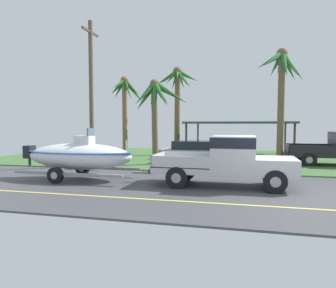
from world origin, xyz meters
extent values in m
cube|color=#424247|center=(0.00, 0.00, -0.03)|extent=(36.00, 8.00, 0.06)
cube|color=#3D6633|center=(0.00, 11.00, 0.00)|extent=(36.00, 14.00, 0.11)
cube|color=#DBCC4C|center=(0.00, -1.80, 0.00)|extent=(34.20, 0.12, 0.01)
cube|color=silver|center=(-1.82, 0.99, 0.63)|extent=(5.23, 2.00, 0.22)
cube|color=silver|center=(0.06, 0.99, 0.93)|extent=(1.46, 2.00, 0.38)
cube|color=silver|center=(-1.45, 0.99, 1.33)|extent=(1.57, 2.00, 1.18)
cube|color=black|center=(-1.45, 0.99, 1.69)|extent=(1.59, 2.02, 0.38)
cube|color=gray|center=(-3.34, 0.99, 0.76)|extent=(2.20, 2.00, 0.04)
cube|color=silver|center=(-3.34, 1.95, 0.96)|extent=(2.20, 0.08, 0.45)
cube|color=silver|center=(-3.34, 0.03, 0.96)|extent=(2.20, 0.08, 0.45)
cube|color=silver|center=(-4.39, 0.99, 0.96)|extent=(0.08, 2.00, 0.45)
cube|color=#333338|center=(-4.49, 0.99, 0.57)|extent=(0.12, 1.80, 0.16)
sphere|color=#B2B2B7|center=(-4.61, 0.99, 0.62)|extent=(0.10, 0.10, 0.10)
cylinder|color=black|center=(-0.01, 1.88, 0.40)|extent=(0.80, 0.28, 0.80)
cylinder|color=#9E9EA3|center=(-0.01, 1.88, 0.40)|extent=(0.36, 0.29, 0.36)
cylinder|color=black|center=(-0.01, 0.11, 0.40)|extent=(0.80, 0.28, 0.80)
cylinder|color=#9E9EA3|center=(-0.01, 0.11, 0.40)|extent=(0.36, 0.29, 0.36)
cylinder|color=black|center=(-3.44, 1.88, 0.40)|extent=(0.80, 0.28, 0.80)
cylinder|color=#9E9EA3|center=(-3.44, 1.88, 0.40)|extent=(0.36, 0.29, 0.36)
cylinder|color=black|center=(-3.44, 0.11, 0.40)|extent=(0.80, 0.28, 0.80)
cylinder|color=#9E9EA3|center=(-3.44, 0.11, 0.40)|extent=(0.36, 0.29, 0.36)
cube|color=gray|center=(-5.06, 0.99, 0.38)|extent=(0.90, 0.10, 0.08)
cube|color=gray|center=(-7.88, 2.01, 0.38)|extent=(4.74, 0.12, 0.10)
cube|color=gray|center=(-7.88, -0.02, 0.38)|extent=(4.74, 0.12, 0.10)
cylinder|color=black|center=(-8.36, 2.07, 0.32)|extent=(0.64, 0.22, 0.64)
cylinder|color=#9E9EA3|center=(-8.36, 2.07, 0.32)|extent=(0.29, 0.23, 0.29)
cylinder|color=black|center=(-8.36, -0.08, 0.32)|extent=(0.64, 0.22, 0.64)
cylinder|color=#9E9EA3|center=(-8.36, -0.08, 0.32)|extent=(0.29, 0.23, 0.29)
ellipsoid|color=silver|center=(-7.88, 0.99, 0.99)|extent=(4.71, 1.92, 1.11)
ellipsoid|color=#1E4CA5|center=(-7.88, 0.99, 1.18)|extent=(4.80, 1.96, 0.12)
cube|color=silver|center=(-7.65, 0.99, 1.53)|extent=(0.70, 0.60, 0.65)
cube|color=slate|center=(-7.35, 0.99, 2.01)|extent=(0.06, 0.56, 0.36)
cube|color=black|center=(-10.36, 0.99, 1.13)|extent=(0.36, 0.44, 0.56)
cylinder|color=#4C4C51|center=(-10.36, 0.99, 0.82)|extent=(0.12, 0.12, 0.61)
cylinder|color=silver|center=(-5.77, 0.99, 1.46)|extent=(0.04, 0.04, 0.50)
cube|color=black|center=(2.45, 8.44, 0.76)|extent=(2.40, 1.99, 0.04)
cube|color=black|center=(2.45, 9.40, 0.96)|extent=(2.40, 0.08, 0.45)
cube|color=black|center=(2.45, 7.49, 0.96)|extent=(2.40, 0.08, 0.45)
cube|color=black|center=(1.29, 8.44, 0.96)|extent=(0.08, 1.99, 0.45)
cube|color=#333338|center=(1.19, 8.44, 0.57)|extent=(0.12, 1.79, 0.16)
sphere|color=#B2B2B7|center=(1.07, 8.44, 0.62)|extent=(0.10, 0.10, 0.10)
cylinder|color=black|center=(2.33, 9.33, 0.40)|extent=(0.80, 0.28, 0.80)
cylinder|color=#9E9EA3|center=(2.33, 9.33, 0.40)|extent=(0.36, 0.29, 0.36)
cylinder|color=black|center=(2.33, 7.56, 0.40)|extent=(0.80, 0.28, 0.80)
cylinder|color=#9E9EA3|center=(2.33, 7.56, 0.40)|extent=(0.36, 0.29, 0.36)
cube|color=#99999E|center=(-3.74, 7.40, 0.53)|extent=(4.43, 1.81, 0.70)
cube|color=black|center=(-3.96, 7.40, 1.13)|extent=(2.48, 1.67, 0.50)
cylinder|color=black|center=(-2.24, 8.22, 0.33)|extent=(0.66, 0.22, 0.66)
cylinder|color=#9E9EA3|center=(-2.24, 8.22, 0.33)|extent=(0.30, 0.23, 0.30)
cylinder|color=black|center=(-2.24, 6.58, 0.33)|extent=(0.66, 0.22, 0.66)
cylinder|color=#9E9EA3|center=(-2.24, 6.58, 0.33)|extent=(0.30, 0.23, 0.30)
cylinder|color=black|center=(-5.25, 8.22, 0.33)|extent=(0.66, 0.22, 0.66)
cylinder|color=#9E9EA3|center=(-5.25, 8.22, 0.33)|extent=(0.30, 0.23, 0.30)
cylinder|color=black|center=(-5.25, 6.58, 0.33)|extent=(0.66, 0.22, 0.66)
cylinder|color=#9E9EA3|center=(-5.25, 6.58, 0.33)|extent=(0.30, 0.23, 0.30)
cylinder|color=#4C4238|center=(1.89, 15.32, 1.20)|extent=(0.14, 0.14, 2.39)
cylinder|color=#4C4238|center=(1.89, 10.10, 1.20)|extent=(0.14, 0.14, 2.39)
cylinder|color=#4C4238|center=(-5.01, 15.32, 1.20)|extent=(0.14, 0.14, 2.39)
cylinder|color=#4C4238|center=(-5.01, 10.10, 1.20)|extent=(0.14, 0.14, 2.39)
cube|color=#2D5647|center=(-1.56, 12.71, 2.46)|extent=(7.40, 5.72, 0.14)
cylinder|color=brown|center=(0.83, 7.84, 3.15)|extent=(0.37, 0.70, 6.30)
cone|color=#2D6B2D|center=(1.40, 7.81, 5.52)|extent=(1.42, 0.40, 1.75)
cone|color=#2D6B2D|center=(1.26, 8.42, 5.61)|extent=(1.33, 1.60, 1.65)
cone|color=#2D6B2D|center=(0.78, 8.46, 5.82)|extent=(0.47, 1.48, 1.22)
cone|color=#2D6B2D|center=(0.55, 8.17, 5.72)|extent=(0.97, 1.06, 1.34)
cone|color=#2D6B2D|center=(0.15, 7.98, 5.92)|extent=(1.56, 0.60, 1.02)
cone|color=#2D6B2D|center=(0.32, 7.12, 5.85)|extent=(1.45, 1.82, 1.25)
cone|color=#2D6B2D|center=(0.92, 7.27, 5.59)|extent=(0.66, 1.54, 1.68)
cone|color=#2D6B2D|center=(1.21, 7.46, 5.61)|extent=(1.27, 1.28, 1.62)
sphere|color=brown|center=(0.83, 7.84, 6.29)|extent=(0.59, 0.59, 0.59)
cylinder|color=brown|center=(-9.82, 11.06, 2.79)|extent=(0.37, 0.43, 5.59)
cone|color=#286028|center=(-9.25, 11.04, 5.02)|extent=(1.44, 0.43, 1.41)
cone|color=#286028|center=(-9.30, 11.54, 4.82)|extent=(1.51, 1.44, 1.80)
cone|color=#286028|center=(-10.02, 11.62, 4.95)|extent=(0.84, 1.49, 1.52)
cone|color=#286028|center=(-10.37, 11.37, 4.96)|extent=(1.46, 1.03, 1.49)
cone|color=#286028|center=(-10.29, 10.92, 5.08)|extent=(1.37, 0.78, 1.32)
cone|color=#286028|center=(-9.98, 10.35, 5.21)|extent=(0.65, 1.64, 1.02)
cone|color=#286028|center=(-9.38, 10.61, 4.82)|extent=(1.24, 1.25, 1.70)
sphere|color=brown|center=(-9.82, 11.06, 5.59)|extent=(0.59, 0.59, 0.59)
cylinder|color=brown|center=(-6.11, 6.30, 2.32)|extent=(0.34, 0.59, 4.64)
cone|color=#286028|center=(-5.19, 6.33, 4.08)|extent=(2.08, 0.52, 1.48)
cone|color=#286028|center=(-5.57, 6.64, 4.28)|extent=(1.44, 1.11, 1.04)
cone|color=#286028|center=(-5.93, 7.13, 4.10)|extent=(0.71, 1.89, 1.33)
cone|color=#286028|center=(-6.42, 6.94, 4.06)|extent=(1.04, 1.63, 1.41)
cone|color=#286028|center=(-6.69, 6.40, 3.89)|extent=(1.53, 0.64, 1.73)
cone|color=#286028|center=(-6.53, 6.21, 4.03)|extent=(1.20, 0.57, 1.41)
cone|color=#286028|center=(-6.49, 5.71, 4.02)|extent=(1.24, 1.61, 1.52)
cone|color=#286028|center=(-5.91, 5.65, 3.79)|extent=(0.80, 1.63, 1.89)
cone|color=#286028|center=(-5.60, 5.71, 3.97)|extent=(1.47, 1.59, 1.60)
sphere|color=brown|center=(-6.11, 6.30, 4.63)|extent=(0.54, 0.54, 0.54)
cylinder|color=brown|center=(-6.20, 12.65, 3.17)|extent=(0.42, 0.71, 6.35)
cone|color=#2D6B2D|center=(-5.42, 12.64, 5.94)|extent=(1.75, 0.44, 1.17)
cone|color=#2D6B2D|center=(-5.77, 13.12, 5.79)|extent=(1.26, 1.34, 1.37)
cone|color=#2D6B2D|center=(-6.07, 13.38, 5.78)|extent=(0.65, 1.74, 1.41)
cone|color=#2D6B2D|center=(-6.49, 13.03, 5.71)|extent=(0.99, 1.16, 1.46)
cone|color=#2D6B2D|center=(-6.94, 13.02, 5.95)|extent=(1.75, 1.08, 1.06)
cone|color=#2D6B2D|center=(-7.01, 12.43, 5.81)|extent=(1.89, 0.83, 1.36)
cone|color=#2D6B2D|center=(-6.53, 12.22, 5.82)|extent=(1.02, 1.20, 1.24)
cone|color=#2D6B2D|center=(-6.06, 12.05, 5.99)|extent=(0.61, 1.42, 0.98)
cone|color=#2D6B2D|center=(-5.69, 12.11, 5.73)|extent=(1.36, 1.42, 1.45)
sphere|color=brown|center=(-6.20, 12.65, 6.34)|extent=(0.67, 0.67, 0.67)
cylinder|color=brown|center=(-9.40, 5.05, 4.00)|extent=(0.24, 0.24, 8.00)
cube|color=brown|center=(-9.40, 5.05, 7.40)|extent=(0.10, 1.80, 0.12)
camera|label=1|loc=(-0.93, -11.27, 2.35)|focal=34.29mm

